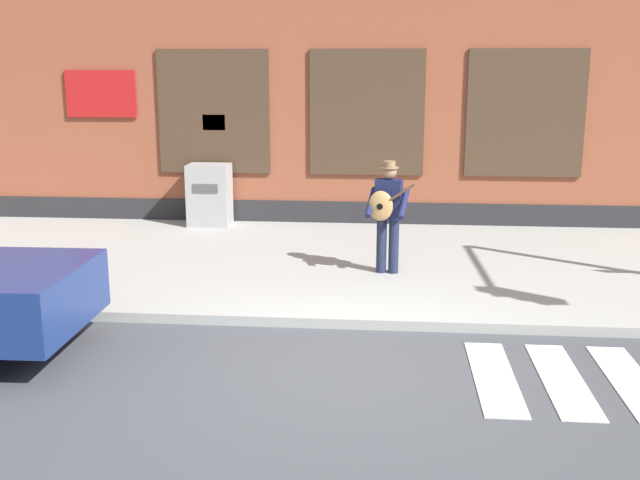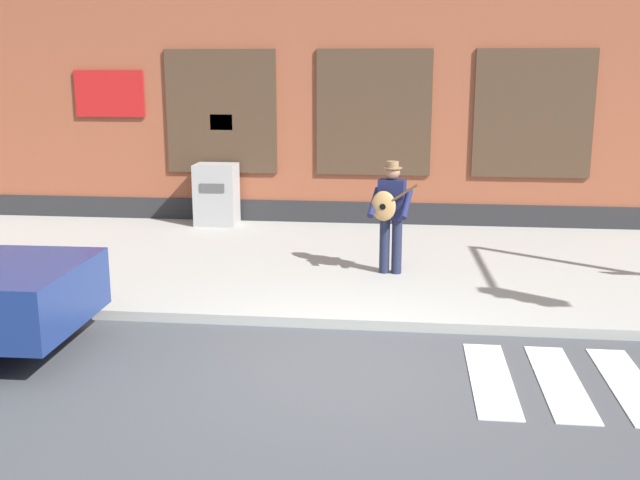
# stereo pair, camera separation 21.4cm
# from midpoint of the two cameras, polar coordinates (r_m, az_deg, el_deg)

# --- Properties ---
(ground_plane) EXTENTS (160.00, 160.00, 0.00)m
(ground_plane) POSITION_cam_midpoint_polar(r_m,az_deg,el_deg) (8.03, 1.09, -9.77)
(ground_plane) COLOR #424449
(sidewalk) EXTENTS (28.00, 5.80, 0.13)m
(sidewalk) POSITION_cam_midpoint_polar(r_m,az_deg,el_deg) (11.91, 2.52, -1.82)
(sidewalk) COLOR #9E9E99
(sidewalk) RESTS_ON ground
(building_backdrop) EXTENTS (28.00, 4.06, 7.42)m
(building_backdrop) POSITION_cam_midpoint_polar(r_m,az_deg,el_deg) (16.41, 3.49, 15.08)
(building_backdrop) COLOR brown
(building_backdrop) RESTS_ON ground
(busker) EXTENTS (0.72, 0.61, 1.66)m
(busker) POSITION_cam_midpoint_polar(r_m,az_deg,el_deg) (10.96, 4.59, 2.25)
(busker) COLOR #1E233D
(busker) RESTS_ON sidewalk
(utility_box) EXTENTS (0.79, 0.63, 1.18)m
(utility_box) POSITION_cam_midpoint_polar(r_m,az_deg,el_deg) (14.58, -8.83, 3.42)
(utility_box) COLOR #9E9E9E
(utility_box) RESTS_ON sidewalk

